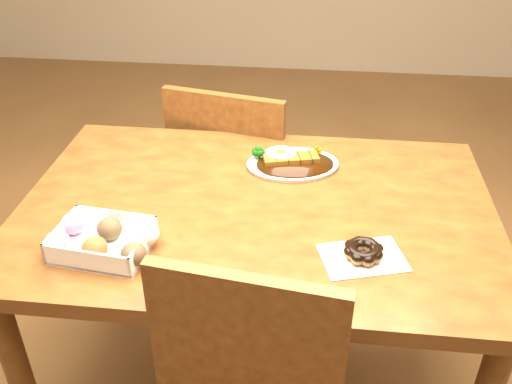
# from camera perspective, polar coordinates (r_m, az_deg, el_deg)

# --- Properties ---
(table) EXTENTS (1.20, 0.80, 0.75)m
(table) POSITION_cam_1_polar(r_m,az_deg,el_deg) (1.50, 0.05, -4.43)
(table) COLOR #532810
(table) RESTS_ON ground
(chair_far) EXTENTS (0.50, 0.50, 0.87)m
(chair_far) POSITION_cam_1_polar(r_m,az_deg,el_deg) (2.05, -1.77, 0.93)
(chair_far) COLOR #532810
(chair_far) RESTS_ON ground
(katsu_curry_plate) EXTENTS (0.28, 0.22, 0.05)m
(katsu_curry_plate) POSITION_cam_1_polar(r_m,az_deg,el_deg) (1.61, 3.52, 3.03)
(katsu_curry_plate) COLOR white
(katsu_curry_plate) RESTS_ON table
(donut_box) EXTENTS (0.25, 0.18, 0.06)m
(donut_box) POSITION_cam_1_polar(r_m,az_deg,el_deg) (1.33, -15.10, -4.60)
(donut_box) COLOR white
(donut_box) RESTS_ON table
(pon_de_ring) EXTENTS (0.21, 0.17, 0.04)m
(pon_de_ring) POSITION_cam_1_polar(r_m,az_deg,el_deg) (1.29, 10.69, -5.87)
(pon_de_ring) COLOR silver
(pon_de_ring) RESTS_ON table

